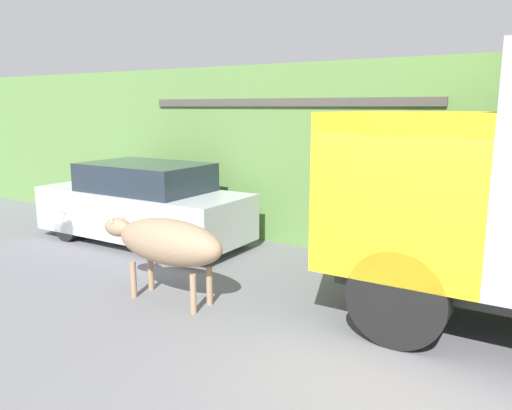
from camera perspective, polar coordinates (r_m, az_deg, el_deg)
ground_plane at (r=6.20m, az=16.23°, el=-16.24°), size 60.00×60.00×0.00m
hillside_embankment at (r=12.35m, az=25.52°, el=5.52°), size 32.00×6.76×3.65m
building_backdrop at (r=11.36m, az=5.93°, el=4.50°), size 6.36×2.70×2.97m
brown_cow at (r=7.34m, az=-10.17°, el=-4.19°), size 2.21×0.67×1.23m
parked_suv at (r=10.65m, az=-12.81°, el=0.07°), size 4.63×1.79×1.67m
pedestrian_on_hill at (r=9.26m, az=12.16°, el=-0.69°), size 0.47×0.47×1.73m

